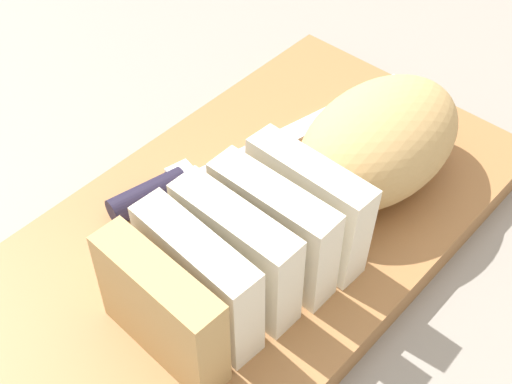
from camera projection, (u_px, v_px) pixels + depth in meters
ground_plane at (256, 238)px, 0.57m from camera, size 3.00×3.00×0.00m
cutting_board at (256, 228)px, 0.56m from camera, size 0.46×0.27×0.02m
bread_loaf at (321, 187)px, 0.52m from camera, size 0.31×0.11×0.08m
bread_knife at (198, 174)px, 0.57m from camera, size 0.30×0.07×0.02m
crumb_near_knife at (209, 237)px, 0.53m from camera, size 0.00×0.00×0.00m
crumb_near_loaf at (275, 159)px, 0.59m from camera, size 0.01×0.01×0.01m
crumb_stray_left at (222, 206)px, 0.55m from camera, size 0.01×0.01×0.01m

